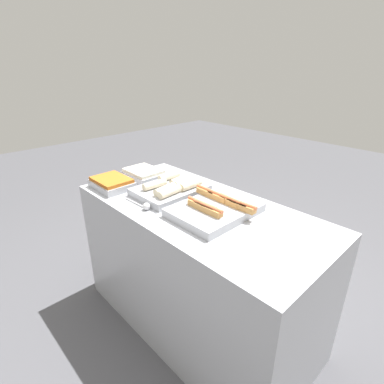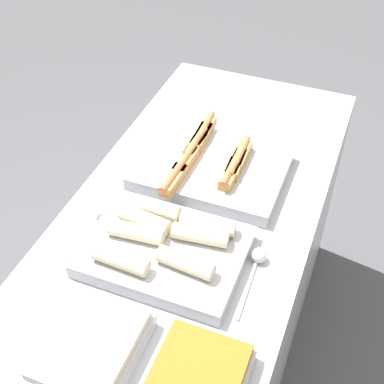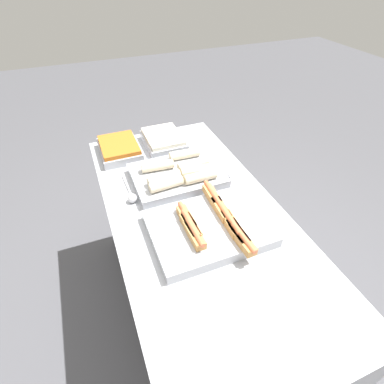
{
  "view_description": "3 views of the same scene",
  "coord_description": "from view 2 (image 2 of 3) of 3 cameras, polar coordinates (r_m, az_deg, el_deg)",
  "views": [
    {
      "loc": [
        1.19,
        -1.18,
        1.77
      ],
      "look_at": [
        -0.05,
        0.0,
        1.03
      ],
      "focal_mm": 28.0,
      "sensor_mm": 36.0,
      "label": 1
    },
    {
      "loc": [
        -1.21,
        -0.45,
        2.17
      ],
      "look_at": [
        -0.05,
        0.0,
        1.03
      ],
      "focal_mm": 50.0,
      "sensor_mm": 36.0,
      "label": 2
    },
    {
      "loc": [
        0.95,
        -0.4,
        1.92
      ],
      "look_at": [
        -0.05,
        0.0,
        1.03
      ],
      "focal_mm": 28.0,
      "sensor_mm": 36.0,
      "label": 3
    }
  ],
  "objects": [
    {
      "name": "counter",
      "position": [
        2.13,
        0.52,
        -10.14
      ],
      "size": [
        1.66,
        0.79,
        0.95
      ],
      "color": "#A8AAB2",
      "rests_on": "ground_plane"
    },
    {
      "name": "tray_side_back",
      "position": [
        1.4,
        -10.68,
        -16.14
      ],
      "size": [
        0.29,
        0.23,
        0.07
      ],
      "color": "#A8AAB2",
      "rests_on": "counter"
    },
    {
      "name": "tray_wraps",
      "position": [
        1.58,
        -2.9,
        -5.89
      ],
      "size": [
        0.35,
        0.46,
        0.1
      ],
      "color": "#A8AAB2",
      "rests_on": "counter"
    },
    {
      "name": "serving_spoon_far",
      "position": [
        1.72,
        -10.07,
        -2.56
      ],
      "size": [
        0.23,
        0.05,
        0.05
      ],
      "color": "silver",
      "rests_on": "counter"
    },
    {
      "name": "ground_plane",
      "position": [
        2.52,
        0.45,
        -16.67
      ],
      "size": [
        12.0,
        12.0,
        0.0
      ],
      "primitive_type": "plane",
      "color": "#4C4C51"
    },
    {
      "name": "serving_spoon_near",
      "position": [
        1.58,
        6.97,
        -7.34
      ],
      "size": [
        0.25,
        0.05,
        0.05
      ],
      "color": "silver",
      "rests_on": "counter"
    },
    {
      "name": "tray_hotdogs",
      "position": [
        1.85,
        2.1,
        2.83
      ],
      "size": [
        0.46,
        0.5,
        0.1
      ],
      "color": "#A8AAB2",
      "rests_on": "counter"
    }
  ]
}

